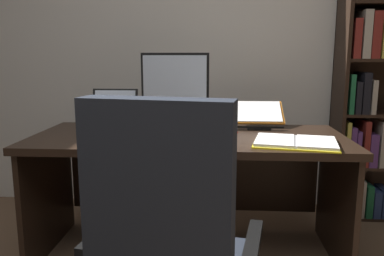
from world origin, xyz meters
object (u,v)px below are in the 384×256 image
at_px(desk, 190,164).
at_px(monitor, 175,91).
at_px(reading_stand_with_book, 257,115).
at_px(keyboard, 167,138).
at_px(laptop, 111,118).
at_px(notepad, 222,134).
at_px(computer_mouse, 112,136).
at_px(pen, 226,132).
at_px(open_binder, 295,142).

bearing_deg(desk, monitor, 120.41).
distance_m(monitor, reading_stand_with_book, 0.55).
relative_size(keyboard, reading_stand_with_book, 1.27).
bearing_deg(laptop, notepad, -18.63).
relative_size(computer_mouse, notepad, 0.50).
height_order(monitor, notepad, monitor).
relative_size(monitor, keyboard, 1.10).
height_order(laptop, pen, laptop).
bearing_deg(pen, desk, 164.24).
bearing_deg(laptop, open_binder, -23.02).
bearing_deg(keyboard, computer_mouse, 180.00).
height_order(keyboard, open_binder, same).
bearing_deg(pen, monitor, 143.19).
relative_size(laptop, pen, 2.16).
relative_size(desk, open_binder, 3.81).
bearing_deg(open_binder, reading_stand_with_book, 116.80).
bearing_deg(monitor, open_binder, -34.35).
relative_size(monitor, computer_mouse, 4.46).
xyz_separation_m(keyboard, open_binder, (0.67, -0.05, -0.00)).
bearing_deg(laptop, computer_mouse, -74.49).
relative_size(notepad, pen, 1.50).
bearing_deg(desk, pen, -15.76).
xyz_separation_m(monitor, open_binder, (0.67, -0.46, -0.22)).
height_order(computer_mouse, reading_stand_with_book, reading_stand_with_book).
height_order(laptop, reading_stand_with_book, laptop).
distance_m(desk, computer_mouse, 0.51).
bearing_deg(pen, computer_mouse, -164.53).
xyz_separation_m(laptop, computer_mouse, (0.11, -0.41, -0.03)).
bearing_deg(computer_mouse, reading_stand_with_book, 29.38).
distance_m(notepad, pen, 0.02).
bearing_deg(open_binder, notepad, 160.41).
distance_m(keyboard, pen, 0.36).
bearing_deg(open_binder, laptop, 168.01).
bearing_deg(keyboard, monitor, 90.00).
relative_size(reading_stand_with_book, open_binder, 0.71).
xyz_separation_m(laptop, notepad, (0.71, -0.24, -0.05)).
distance_m(keyboard, reading_stand_with_book, 0.70).
height_order(keyboard, reading_stand_with_book, reading_stand_with_book).
relative_size(desk, monitor, 3.82).
distance_m(desk, reading_stand_with_book, 0.55).
relative_size(monitor, notepad, 2.21).
height_order(desk, notepad, notepad).
relative_size(desk, laptop, 5.86).
relative_size(desk, notepad, 8.44).
bearing_deg(monitor, keyboard, -90.00).
distance_m(open_binder, notepad, 0.43).
bearing_deg(reading_stand_with_book, notepad, -127.83).
height_order(keyboard, notepad, keyboard).
xyz_separation_m(computer_mouse, reading_stand_with_book, (0.82, 0.46, 0.06)).
xyz_separation_m(desk, reading_stand_with_book, (0.42, 0.23, 0.27)).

